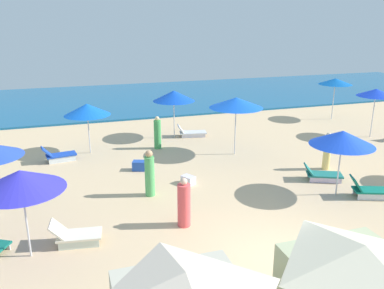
% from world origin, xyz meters
% --- Properties ---
extents(ground_plane, '(60.00, 60.00, 0.00)m').
position_xyz_m(ground_plane, '(0.00, 0.00, 0.00)').
color(ground_plane, '#DBB88B').
extents(ocean, '(60.00, 13.80, 0.12)m').
position_xyz_m(ocean, '(0.00, 23.10, 0.06)').
color(ocean, '#15598A').
rests_on(ocean, ground_plane).
extents(umbrella_1, '(2.15, 2.15, 2.50)m').
position_xyz_m(umbrella_1, '(0.44, 11.80, 2.23)').
color(umbrella_1, silver).
rests_on(umbrella_1, ground_plane).
extents(lounge_chair_1_0, '(1.61, 0.93, 0.64)m').
position_xyz_m(lounge_chair_1_0, '(1.35, 11.77, 0.22)').
color(lounge_chair_1_0, silver).
rests_on(lounge_chair_1_0, ground_plane).
extents(umbrella_4, '(1.91, 1.91, 2.56)m').
position_xyz_m(umbrella_4, '(10.38, 8.76, 2.37)').
color(umbrella_4, silver).
rests_on(umbrella_4, ground_plane).
extents(umbrella_5, '(2.17, 2.17, 2.42)m').
position_xyz_m(umbrella_5, '(-6.09, 2.37, 2.16)').
color(umbrella_5, silver).
rests_on(umbrella_5, ground_plane).
extents(lounge_chair_5_0, '(1.45, 0.85, 0.70)m').
position_xyz_m(lounge_chair_5_0, '(-4.94, 2.63, 0.27)').
color(lounge_chair_5_0, silver).
rests_on(lounge_chair_5_0, ground_plane).
extents(umbrella_6, '(2.20, 2.20, 2.36)m').
position_xyz_m(umbrella_6, '(4.03, 3.16, 2.10)').
color(umbrella_6, silver).
rests_on(umbrella_6, ground_plane).
extents(lounge_chair_6_0, '(1.58, 1.07, 0.76)m').
position_xyz_m(lounge_chair_6_0, '(4.99, 2.61, 0.27)').
color(lounge_chair_6_0, silver).
rests_on(lounge_chair_6_0, ground_plane).
extents(lounge_chair_6_1, '(1.56, 1.16, 0.61)m').
position_xyz_m(lounge_chair_6_1, '(4.33, 4.45, 0.24)').
color(lounge_chair_6_1, silver).
rests_on(lounge_chair_6_1, ground_plane).
extents(umbrella_7, '(2.01, 2.01, 2.54)m').
position_xyz_m(umbrella_7, '(10.88, 12.72, 2.35)').
color(umbrella_7, silver).
rests_on(umbrella_7, ground_plane).
extents(umbrella_8, '(2.41, 2.41, 2.66)m').
position_xyz_m(umbrella_8, '(2.38, 8.36, 2.42)').
color(umbrella_8, silver).
rests_on(umbrella_8, ground_plane).
extents(umbrella_9, '(2.08, 2.08, 2.33)m').
position_xyz_m(umbrella_9, '(-3.96, 10.58, 2.07)').
color(umbrella_9, silver).
rests_on(umbrella_9, ground_plane).
extents(lounge_chair_9_0, '(1.50, 0.81, 0.71)m').
position_xyz_m(lounge_chair_9_0, '(-5.37, 9.86, 0.28)').
color(lounge_chair_9_0, silver).
rests_on(lounge_chair_9_0, ground_plane).
extents(beachgoer_1, '(0.31, 0.31, 1.57)m').
position_xyz_m(beachgoer_1, '(5.22, 5.43, 0.75)').
color(beachgoer_1, '#F9D878').
rests_on(beachgoer_1, ground_plane).
extents(beachgoer_2, '(0.39, 0.39, 1.68)m').
position_xyz_m(beachgoer_2, '(-2.29, 5.13, 0.79)').
color(beachgoer_2, '#53B262').
rests_on(beachgoer_2, ground_plane).
extents(beachgoer_3, '(0.48, 0.48, 1.59)m').
position_xyz_m(beachgoer_3, '(-0.81, 10.29, 0.74)').
color(beachgoer_3, '#43A253').
rests_on(beachgoer_3, ground_plane).
extents(beachgoer_4, '(0.54, 0.54, 1.54)m').
position_xyz_m(beachgoer_4, '(-1.77, 2.69, 0.70)').
color(beachgoer_4, '#F25357').
rests_on(beachgoer_4, ground_plane).
extents(cooler_box_0, '(0.64, 0.55, 0.39)m').
position_xyz_m(cooler_box_0, '(-2.20, 7.69, 0.19)').
color(cooler_box_0, '#234DB3').
rests_on(cooler_box_0, ground_plane).
extents(cooler_box_1, '(0.54, 0.60, 0.32)m').
position_xyz_m(cooler_box_1, '(-0.70, 5.69, 0.16)').
color(cooler_box_1, white).
rests_on(cooler_box_1, ground_plane).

